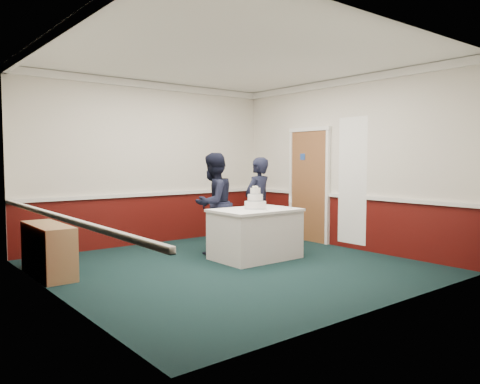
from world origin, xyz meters
TOP-DOWN VIEW (x-y plane):
  - ground at (0.00, 0.00)m, footprint 5.00×5.00m
  - room_shell at (0.08, 0.61)m, footprint 5.00×5.00m
  - sideboard at (-2.28, 1.13)m, footprint 0.41×1.20m
  - cake_table at (0.61, 0.22)m, footprint 1.32×0.92m
  - wedding_cake at (0.61, 0.22)m, footprint 0.35×0.35m
  - cake_knife at (0.58, 0.02)m, footprint 0.06×0.22m
  - champagne_flute at (1.11, -0.06)m, footprint 0.05×0.05m
  - person_man at (0.34, 0.97)m, footprint 0.97×0.85m
  - person_woman at (1.13, 0.75)m, footprint 0.65×0.50m

SIDE VIEW (x-z plane):
  - ground at x=0.00m, z-range 0.00..0.00m
  - sideboard at x=-2.28m, z-range 0.00..0.70m
  - cake_table at x=0.61m, z-range 0.01..0.80m
  - cake_knife at x=0.58m, z-range 0.79..0.79m
  - person_woman at x=1.13m, z-range 0.00..1.61m
  - person_man at x=0.34m, z-range 0.00..1.68m
  - wedding_cake at x=0.61m, z-range 0.72..1.08m
  - champagne_flute at x=1.11m, z-range 0.83..1.03m
  - room_shell at x=0.08m, z-range 0.47..3.47m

